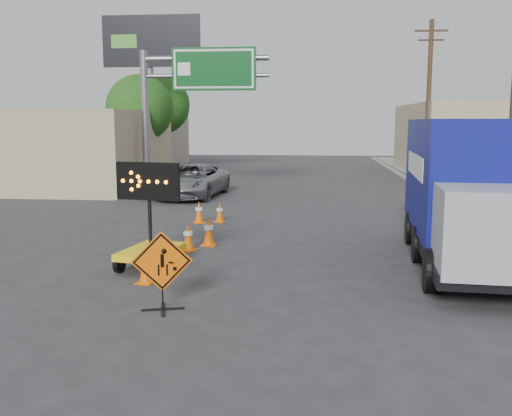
# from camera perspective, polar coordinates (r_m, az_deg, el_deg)

# --- Properties ---
(ground) EXTENTS (100.00, 100.00, 0.00)m
(ground) POSITION_cam_1_polar(r_m,az_deg,el_deg) (9.99, -4.03, -11.58)
(ground) COLOR #2D2D30
(ground) RESTS_ON ground
(curb_right) EXTENTS (0.40, 60.00, 0.12)m
(curb_right) POSITION_cam_1_polar(r_m,az_deg,el_deg) (25.10, 18.52, 0.43)
(curb_right) COLOR gray
(curb_right) RESTS_ON ground
(sidewalk_right) EXTENTS (4.00, 60.00, 0.15)m
(sidewalk_right) POSITION_cam_1_polar(r_m,az_deg,el_deg) (25.71, 23.52, 0.37)
(sidewalk_right) COLOR gray
(sidewalk_right) RESTS_ON ground
(storefront_left_near) EXTENTS (14.00, 10.00, 4.00)m
(storefront_left_near) POSITION_cam_1_polar(r_m,az_deg,el_deg) (33.18, -22.47, 5.48)
(storefront_left_near) COLOR tan
(storefront_left_near) RESTS_ON ground
(storefront_left_far) EXTENTS (12.00, 10.00, 4.40)m
(storefront_left_far) POSITION_cam_1_polar(r_m,az_deg,el_deg) (46.34, -15.40, 6.79)
(storefront_left_far) COLOR gray
(storefront_left_far) RESTS_ON ground
(building_right_far) EXTENTS (10.00, 14.00, 4.60)m
(building_right_far) POSITION_cam_1_polar(r_m,az_deg,el_deg) (40.87, 22.04, 6.40)
(building_right_far) COLOR tan
(building_right_far) RESTS_ON ground
(highway_gantry) EXTENTS (6.18, 0.38, 6.90)m
(highway_gantry) POSITION_cam_1_polar(r_m,az_deg,el_deg) (27.90, -6.96, 11.91)
(highway_gantry) COLOR slate
(highway_gantry) RESTS_ON ground
(billboard) EXTENTS (6.10, 0.54, 9.85)m
(billboard) POSITION_cam_1_polar(r_m,az_deg,el_deg) (36.70, -10.41, 14.61)
(billboard) COLOR slate
(billboard) RESTS_ON ground
(utility_pole_far) EXTENTS (1.80, 0.26, 9.00)m
(utility_pole_far) POSITION_cam_1_polar(r_m,az_deg,el_deg) (33.87, 16.87, 10.36)
(utility_pole_far) COLOR #4B3420
(utility_pole_far) RESTS_ON ground
(tree_left_near) EXTENTS (3.71, 3.71, 6.03)m
(tree_left_near) POSITION_cam_1_polar(r_m,az_deg,el_deg) (32.69, -11.55, 9.72)
(tree_left_near) COLOR #4B3420
(tree_left_near) RESTS_ON ground
(tree_left_far) EXTENTS (4.10, 4.10, 6.66)m
(tree_left_far) POSITION_cam_1_polar(r_m,az_deg,el_deg) (40.66, -9.56, 10.14)
(tree_left_far) COLOR #4B3420
(tree_left_far) RESTS_ON ground
(construction_sign) EXTENTS (1.09, 0.78, 1.49)m
(construction_sign) POSITION_cam_1_polar(r_m,az_deg,el_deg) (10.62, -9.39, -6.00)
(construction_sign) COLOR black
(construction_sign) RESTS_ON ground
(arrow_board) EXTENTS (1.58, 1.94, 2.52)m
(arrow_board) POSITION_cam_1_polar(r_m,az_deg,el_deg) (13.75, -10.49, -3.58)
(arrow_board) COLOR yellow
(arrow_board) RESTS_ON ground
(pickup_truck) EXTENTS (3.02, 5.66, 1.51)m
(pickup_truck) POSITION_cam_1_polar(r_m,az_deg,el_deg) (26.51, -6.46, 2.75)
(pickup_truck) COLOR #9D9FA4
(pickup_truck) RESTS_ON ground
(box_truck) EXTENTS (2.80, 7.53, 3.51)m
(box_truck) POSITION_cam_1_polar(r_m,az_deg,el_deg) (14.55, 20.19, 0.76)
(box_truck) COLOR black
(box_truck) RESTS_ON ground
(cone_a) EXTENTS (0.41, 0.41, 0.69)m
(cone_a) POSITION_cam_1_polar(r_m,az_deg,el_deg) (12.53, -11.02, -5.88)
(cone_a) COLOR #F76405
(cone_a) RESTS_ON ground
(cone_b) EXTENTS (0.50, 0.50, 0.76)m
(cone_b) POSITION_cam_1_polar(r_m,az_deg,el_deg) (15.45, -6.81, -2.90)
(cone_b) COLOR #F76405
(cone_b) RESTS_ON ground
(cone_c) EXTENTS (0.42, 0.42, 0.80)m
(cone_c) POSITION_cam_1_polar(r_m,az_deg,el_deg) (16.05, -4.75, -2.34)
(cone_c) COLOR #F76405
(cone_c) RESTS_ON ground
(cone_d) EXTENTS (0.51, 0.51, 0.76)m
(cone_d) POSITION_cam_1_polar(r_m,az_deg,el_deg) (19.64, -5.71, -0.40)
(cone_d) COLOR #F76405
(cone_d) RESTS_ON ground
(cone_e) EXTENTS (0.42, 0.42, 0.68)m
(cone_e) POSITION_cam_1_polar(r_m,az_deg,el_deg) (19.75, -3.65, -0.44)
(cone_e) COLOR #F76405
(cone_e) RESTS_ON ground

